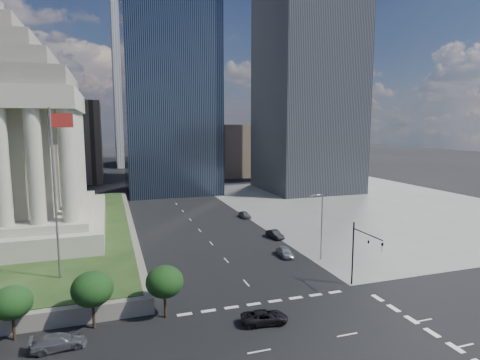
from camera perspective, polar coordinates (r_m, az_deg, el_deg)
name	(u,v)px	position (r m, az deg, el deg)	size (l,w,h in m)	color
ground	(163,189)	(128.42, -10.91, -1.20)	(500.00, 500.00, 0.00)	black
sidewalk_ne	(364,203)	(107.74, 17.26, -3.14)	(68.00, 90.00, 0.03)	slate
flagpole	(56,184)	(50.65, -24.73, -0.57)	(2.52, 0.24, 20.00)	slate
midrise_glass	(169,90)	(122.60, -10.02, 12.46)	(26.00, 26.00, 60.00)	black
highrise_ne	(309,22)	(128.68, 9.74, 21.27)	(26.00, 28.00, 100.00)	black
building_filler_ne	(232,149)	(163.38, -1.17, 4.38)	(20.00, 30.00, 20.00)	brown
building_filler_nw	(66,141)	(156.60, -23.50, 5.05)	(24.00, 30.00, 28.00)	brown
traffic_signal_ne	(362,248)	(50.89, 16.94, -9.23)	(0.30, 5.74, 8.00)	black
street_lamp_north	(321,222)	(60.40, 11.41, -5.94)	(2.13, 0.22, 10.00)	slate
pickup_truck	(265,317)	(42.75, 3.51, -18.91)	(4.76, 2.20, 1.32)	black
suv_grey	(59,342)	(41.85, -24.37, -20.21)	(1.93, 4.76, 1.38)	#515258
parked_sedan_near	(285,252)	(62.33, 6.41, -10.12)	(1.70, 4.22, 1.44)	gray
parked_sedan_mid	(275,234)	(71.76, 5.00, -7.70)	(4.18, 1.46, 1.38)	black
parked_sedan_far	(245,215)	(86.72, 0.67, -4.94)	(4.09, 1.65, 1.39)	#55575D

